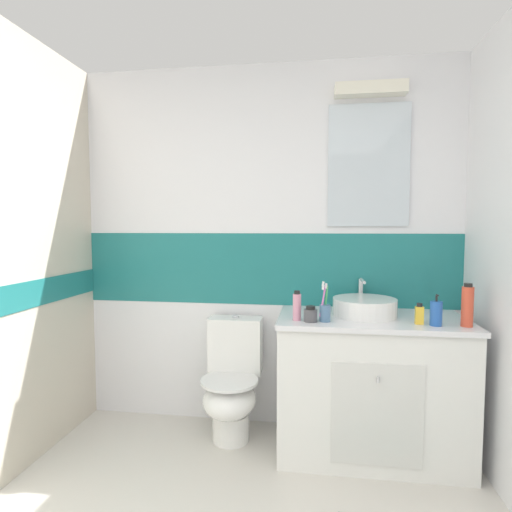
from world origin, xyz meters
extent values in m
cube|color=white|center=(0.00, 2.45, 0.42)|extent=(3.20, 0.10, 0.85)
cube|color=#1E7272|center=(0.00, 2.45, 1.10)|extent=(3.20, 0.10, 0.50)
cube|color=white|center=(0.00, 2.45, 1.93)|extent=(3.20, 0.10, 1.15)
cube|color=silver|center=(0.68, 2.39, 1.80)|extent=(0.52, 0.02, 0.80)
cube|color=white|center=(0.68, 2.35, 2.28)|extent=(0.45, 0.10, 0.08)
cube|color=white|center=(0.68, 2.11, 0.41)|extent=(1.10, 0.58, 0.82)
cube|color=white|center=(0.68, 2.10, 0.83)|extent=(1.12, 0.60, 0.03)
cube|color=silver|center=(0.68, 1.82, 0.37)|extent=(0.49, 0.01, 0.57)
cylinder|color=silver|center=(0.68, 1.80, 0.57)|extent=(0.02, 0.02, 0.03)
cylinder|color=white|center=(0.64, 2.14, 0.90)|extent=(0.39, 0.39, 0.11)
cylinder|color=#B3B3B8|center=(0.64, 2.14, 0.95)|extent=(0.32, 0.32, 0.01)
cylinder|color=silver|center=(0.64, 2.36, 0.95)|extent=(0.03, 0.03, 0.20)
cylinder|color=silver|center=(0.64, 2.25, 1.05)|extent=(0.02, 0.17, 0.02)
cylinder|color=white|center=(-0.19, 2.12, 0.09)|extent=(0.24, 0.24, 0.18)
ellipsoid|color=white|center=(-0.19, 2.08, 0.29)|extent=(0.34, 0.42, 0.22)
cylinder|color=white|center=(-0.19, 2.08, 0.41)|extent=(0.37, 0.37, 0.02)
cube|color=white|center=(-0.19, 2.29, 0.59)|extent=(0.36, 0.17, 0.37)
cylinder|color=silver|center=(-0.19, 2.29, 0.78)|extent=(0.04, 0.04, 0.02)
cylinder|color=#4C7299|center=(0.40, 1.94, 0.90)|extent=(0.06, 0.06, 0.10)
cylinder|color=#3FB259|center=(0.40, 1.95, 0.97)|extent=(0.02, 0.01, 0.18)
cube|color=white|center=(0.40, 1.95, 1.06)|extent=(0.01, 0.02, 0.03)
cylinder|color=#D872BF|center=(0.39, 1.94, 0.96)|extent=(0.03, 0.04, 0.17)
cube|color=white|center=(0.39, 1.94, 1.05)|extent=(0.02, 0.02, 0.03)
cylinder|color=#D872BF|center=(0.39, 1.94, 0.97)|extent=(0.04, 0.03, 0.19)
cube|color=white|center=(0.39, 1.94, 1.07)|extent=(0.02, 0.02, 0.03)
cylinder|color=#2659B2|center=(1.00, 1.93, 0.92)|extent=(0.06, 0.06, 0.14)
cylinder|color=#262626|center=(1.00, 1.93, 1.00)|extent=(0.01, 0.01, 0.04)
cylinder|color=#262626|center=(1.00, 1.92, 1.02)|extent=(0.01, 0.02, 0.01)
cylinder|color=pink|center=(0.24, 1.95, 0.93)|extent=(0.05, 0.05, 0.15)
cylinder|color=black|center=(0.24, 1.95, 1.01)|extent=(0.03, 0.03, 0.02)
cylinder|color=#D84C33|center=(1.17, 1.93, 0.96)|extent=(0.06, 0.06, 0.22)
cylinder|color=black|center=(1.17, 1.93, 1.08)|extent=(0.04, 0.04, 0.02)
cylinder|color=#4C4C51|center=(0.32, 1.92, 0.89)|extent=(0.08, 0.08, 0.07)
cylinder|color=black|center=(0.32, 1.92, 0.93)|extent=(0.05, 0.05, 0.02)
cube|color=yellow|center=(0.92, 1.95, 0.90)|extent=(0.04, 0.03, 0.10)
cylinder|color=black|center=(0.92, 1.95, 0.96)|extent=(0.03, 0.03, 0.02)
camera|label=1|loc=(0.34, -0.40, 1.39)|focal=28.50mm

